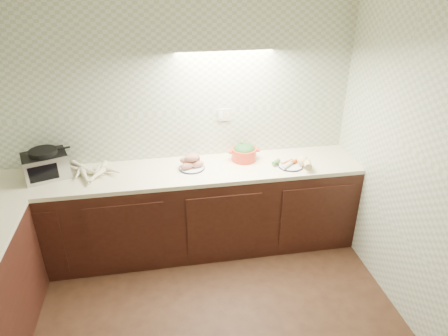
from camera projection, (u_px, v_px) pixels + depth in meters
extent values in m
cube|color=#9AA684|center=(167.00, 121.00, 3.79)|extent=(3.60, 0.05, 2.60)
cube|color=#C2B39B|center=(224.00, 115.00, 3.88)|extent=(0.13, 0.01, 0.12)
cube|color=black|center=(174.00, 213.00, 3.95)|extent=(3.60, 0.60, 0.86)
cube|color=beige|center=(172.00, 173.00, 3.75)|extent=(3.60, 0.60, 0.04)
cube|color=black|center=(46.00, 165.00, 3.60)|extent=(0.44, 0.38, 0.22)
cube|color=#B1B1B7|center=(48.00, 172.00, 3.48)|extent=(0.36, 0.13, 0.22)
cube|color=black|center=(48.00, 172.00, 3.48)|extent=(0.23, 0.08, 0.15)
cylinder|color=black|center=(43.00, 152.00, 3.53)|extent=(0.31, 0.31, 0.04)
cone|color=beige|center=(106.00, 172.00, 3.66)|extent=(0.15, 0.21, 0.05)
cone|color=beige|center=(84.00, 176.00, 3.60)|extent=(0.07, 0.27, 0.05)
cone|color=beige|center=(104.00, 166.00, 3.77)|extent=(0.09, 0.23, 0.05)
cone|color=beige|center=(96.00, 167.00, 3.76)|extent=(0.20, 0.17, 0.05)
cone|color=beige|center=(102.00, 171.00, 3.69)|extent=(0.13, 0.26, 0.05)
cone|color=beige|center=(94.00, 169.00, 3.72)|extent=(0.15, 0.27, 0.05)
cone|color=beige|center=(90.00, 167.00, 3.70)|extent=(0.21, 0.23, 0.06)
cone|color=beige|center=(112.00, 169.00, 3.65)|extent=(0.14, 0.26, 0.06)
cone|color=beige|center=(92.00, 172.00, 3.62)|extent=(0.16, 0.23, 0.06)
cylinder|color=#161A3B|center=(192.00, 168.00, 3.78)|extent=(0.25, 0.25, 0.01)
cylinder|color=silver|center=(192.00, 168.00, 3.78)|extent=(0.23, 0.23, 0.02)
ellipsoid|color=#A35E56|center=(187.00, 166.00, 3.73)|extent=(0.15, 0.11, 0.06)
ellipsoid|color=#A35E56|center=(197.00, 164.00, 3.76)|extent=(0.15, 0.11, 0.06)
ellipsoid|color=#A35E56|center=(190.00, 162.00, 3.80)|extent=(0.15, 0.11, 0.06)
ellipsoid|color=#A35E56|center=(187.00, 160.00, 3.75)|extent=(0.15, 0.11, 0.06)
ellipsoid|color=#A35E56|center=(193.00, 158.00, 3.79)|extent=(0.15, 0.11, 0.06)
ellipsoid|color=#A35E56|center=(192.00, 158.00, 3.72)|extent=(0.15, 0.11, 0.06)
ellipsoid|color=#A35E56|center=(192.00, 156.00, 3.75)|extent=(0.15, 0.11, 0.06)
cylinder|color=black|center=(192.00, 160.00, 3.88)|extent=(0.15, 0.15, 0.05)
sphere|color=maroon|center=(191.00, 156.00, 3.86)|extent=(0.08, 0.08, 0.08)
sphere|color=white|center=(195.00, 156.00, 3.88)|extent=(0.05, 0.05, 0.05)
cylinder|color=red|center=(244.00, 154.00, 3.92)|extent=(0.25, 0.25, 0.12)
cube|color=red|center=(230.00, 152.00, 3.89)|extent=(0.03, 0.05, 0.02)
cube|color=red|center=(258.00, 150.00, 3.93)|extent=(0.03, 0.05, 0.02)
ellipsoid|color=#2D6327|center=(244.00, 150.00, 3.90)|extent=(0.22, 0.22, 0.12)
cylinder|color=#161A3B|center=(291.00, 166.00, 3.82)|extent=(0.24, 0.24, 0.01)
cylinder|color=silver|center=(291.00, 166.00, 3.82)|extent=(0.23, 0.23, 0.02)
cone|color=#D65619|center=(288.00, 163.00, 3.82)|extent=(0.13, 0.09, 0.03)
cone|color=#D65619|center=(290.00, 163.00, 3.81)|extent=(0.14, 0.04, 0.03)
cone|color=#D65619|center=(290.00, 163.00, 3.82)|extent=(0.14, 0.04, 0.03)
cone|color=#D65619|center=(290.00, 161.00, 3.81)|extent=(0.14, 0.08, 0.03)
cone|color=#D65619|center=(291.00, 161.00, 3.83)|extent=(0.14, 0.06, 0.03)
cylinder|color=silver|center=(288.00, 165.00, 3.77)|extent=(0.14, 0.13, 0.04)
cylinder|color=#447731|center=(276.00, 162.00, 3.83)|extent=(0.10, 0.09, 0.04)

